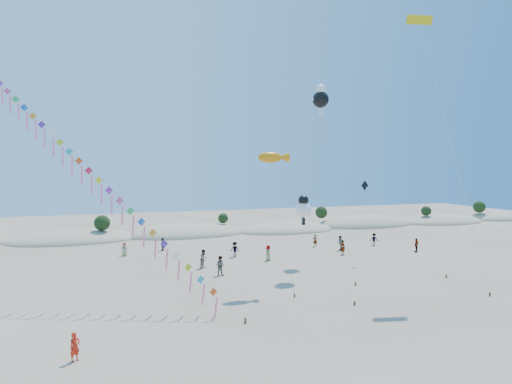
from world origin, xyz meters
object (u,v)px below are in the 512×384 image
object	(u,v)px
flyer_foreground	(75,347)
kite_train	(85,168)
parafoil_kite	(420,24)
fish_kite	(274,158)

from	to	relation	value
flyer_foreground	kite_train	bearing A→B (deg)	54.43
kite_train	flyer_foreground	world-z (taller)	kite_train
parafoil_kite	kite_train	bearing A→B (deg)	173.90
parafoil_kite	flyer_foreground	xyz separation A→B (m)	(-28.70, -8.75, -22.42)
kite_train	parafoil_kite	bearing A→B (deg)	-6.10
fish_kite	parafoil_kite	xyz separation A→B (m)	(13.40, -2.04, 12.09)
parafoil_kite	fish_kite	bearing A→B (deg)	171.35
kite_train	parafoil_kite	size ratio (longest dim) A/B	0.82
kite_train	fish_kite	xyz separation A→B (m)	(15.28, -1.03, 0.92)
kite_train	flyer_foreground	size ratio (longest dim) A/B	12.76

